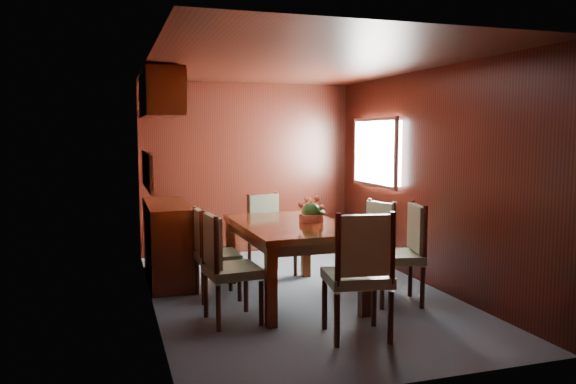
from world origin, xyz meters
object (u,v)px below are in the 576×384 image
object	(u,v)px
chair_right_near	(405,248)
dining_table	(291,234)
chair_left_near	(224,262)
chair_head	(360,268)
flower_centerpiece	(311,209)
sideboard	(168,242)

from	to	relation	value
chair_right_near	dining_table	bearing A→B (deg)	78.47
chair_left_near	chair_head	size ratio (longest dim) A/B	0.93
flower_centerpiece	chair_head	bearing A→B (deg)	-92.62
chair_right_near	sideboard	bearing A→B (deg)	67.31
dining_table	chair_left_near	bearing A→B (deg)	-147.63
dining_table	chair_head	distance (m)	1.31
dining_table	flower_centerpiece	bearing A→B (deg)	4.94
sideboard	dining_table	bearing A→B (deg)	-44.60
sideboard	chair_head	size ratio (longest dim) A/B	1.30
flower_centerpiece	chair_left_near	bearing A→B (deg)	-151.56
dining_table	chair_right_near	distance (m)	1.15
sideboard	flower_centerpiece	bearing A→B (deg)	-38.66
chair_right_near	flower_centerpiece	xyz separation A→B (m)	(-0.81, 0.52, 0.35)
chair_head	flower_centerpiece	bearing A→B (deg)	95.46
flower_centerpiece	dining_table	bearing A→B (deg)	-173.75
chair_head	dining_table	bearing A→B (deg)	105.58
chair_left_near	chair_head	xyz separation A→B (m)	(0.97, -0.76, 0.04)
chair_right_near	chair_head	world-z (taller)	chair_head
sideboard	chair_right_near	bearing A→B (deg)	-36.54
chair_left_near	chair_head	world-z (taller)	chair_head
chair_left_near	flower_centerpiece	distance (m)	1.22
flower_centerpiece	sideboard	bearing A→B (deg)	141.34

